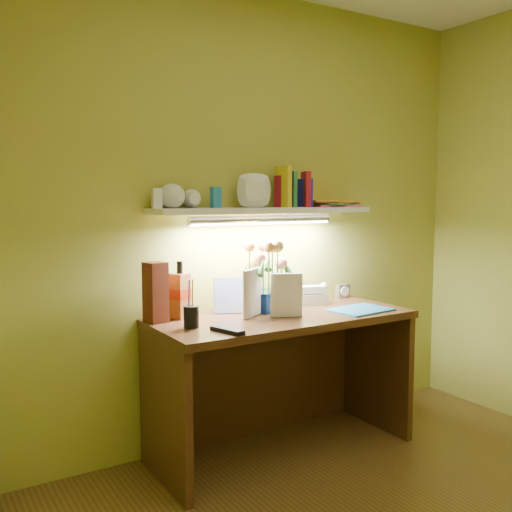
{
  "coord_description": "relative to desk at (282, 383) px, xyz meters",
  "views": [
    {
      "loc": [
        -1.68,
        -1.26,
        1.37
      ],
      "look_at": [
        -0.07,
        1.35,
        1.05
      ],
      "focal_mm": 40.0,
      "sensor_mm": 36.0,
      "label": 1
    }
  ],
  "objects": [
    {
      "name": "tv_remote",
      "position": [
        -0.44,
        -0.2,
        0.39
      ],
      "size": [
        0.1,
        0.19,
        0.02
      ],
      "primitive_type": "cube",
      "rotation": [
        0.0,
        0.0,
        0.3
      ],
      "color": "black",
      "rests_on": "desk"
    },
    {
      "name": "desk_clock",
      "position": [
        0.61,
        0.24,
        0.42
      ],
      "size": [
        0.09,
        0.04,
        0.08
      ],
      "primitive_type": "cube",
      "rotation": [
        0.0,
        0.0,
        -0.02
      ],
      "color": "#A9A8AD",
      "rests_on": "desk"
    },
    {
      "name": "desk_book_a",
      "position": [
        -0.25,
        -0.01,
        0.5
      ],
      "size": [
        0.18,
        0.12,
        0.25
      ],
      "primitive_type": "imported",
      "rotation": [
        0.0,
        0.0,
        0.53
      ],
      "color": "white",
      "rests_on": "desk"
    },
    {
      "name": "art_card",
      "position": [
        -0.2,
        0.19,
        0.47
      ],
      "size": [
        0.19,
        0.1,
        0.19
      ],
      "primitive_type": null,
      "rotation": [
        0.0,
        0.0,
        -0.35
      ],
      "color": "white",
      "rests_on": "desk"
    },
    {
      "name": "wall_shelf",
      "position": [
        0.01,
        0.18,
        0.96
      ],
      "size": [
        1.32,
        0.3,
        0.26
      ],
      "color": "white",
      "rests_on": "ground"
    },
    {
      "name": "whisky_bottle",
      "position": [
        -0.5,
        0.2,
        0.52
      ],
      "size": [
        0.1,
        0.1,
        0.3
      ],
      "primitive_type": null,
      "rotation": [
        0.0,
        0.0,
        0.4
      ],
      "color": "#A75921",
      "rests_on": "desk"
    },
    {
      "name": "pen_cup",
      "position": [
        -0.54,
        -0.02,
        0.46
      ],
      "size": [
        0.09,
        0.09,
        0.18
      ],
      "primitive_type": "cylinder",
      "rotation": [
        0.0,
        0.0,
        0.2
      ],
      "color": "black",
      "rests_on": "desk"
    },
    {
      "name": "flower_bouquet",
      "position": [
        -0.01,
        0.15,
        0.56
      ],
      "size": [
        0.27,
        0.27,
        0.38
      ],
      "primitive_type": null,
      "rotation": [
        0.0,
        0.0,
        0.14
      ],
      "color": "#051331",
      "rests_on": "desk"
    },
    {
      "name": "desk_book_b",
      "position": [
        -0.09,
        -0.02,
        0.49
      ],
      "size": [
        0.16,
        0.09,
        0.23
      ],
      "primitive_type": "imported",
      "rotation": [
        0.0,
        0.0,
        -0.48
      ],
      "color": "white",
      "rests_on": "desk"
    },
    {
      "name": "telephone",
      "position": [
        0.31,
        0.19,
        0.44
      ],
      "size": [
        0.24,
        0.21,
        0.12
      ],
      "primitive_type": null,
      "rotation": [
        0.0,
        0.0,
        -0.33
      ],
      "color": "beige",
      "rests_on": "desk"
    },
    {
      "name": "blue_folder",
      "position": [
        0.43,
        -0.13,
        0.38
      ],
      "size": [
        0.35,
        0.27,
        0.01
      ],
      "primitive_type": "cube",
      "rotation": [
        0.0,
        0.0,
        0.11
      ],
      "color": "#2882C0",
      "rests_on": "desk"
    },
    {
      "name": "whisky_box",
      "position": [
        -0.64,
        0.18,
        0.53
      ],
      "size": [
        0.11,
        0.11,
        0.3
      ],
      "primitive_type": "cube",
      "rotation": [
        0.0,
        0.0,
        0.19
      ],
      "color": "#4F1D0F",
      "rests_on": "desk"
    },
    {
      "name": "desk",
      "position": [
        0.0,
        0.0,
        0.0
      ],
      "size": [
        1.4,
        0.6,
        0.75
      ],
      "primitive_type": "cube",
      "color": "#3C2510",
      "rests_on": "ground"
    }
  ]
}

